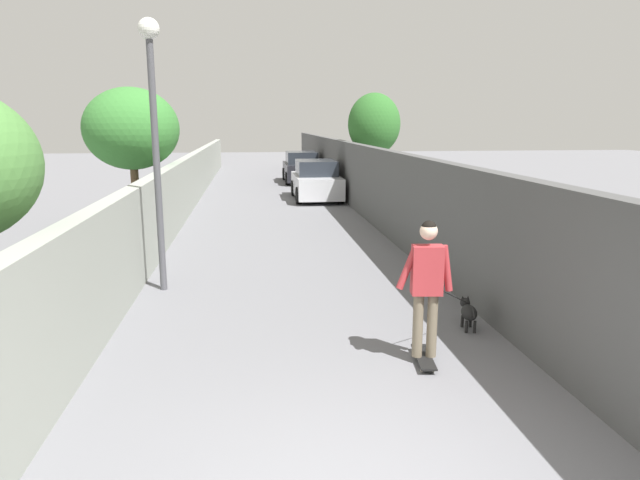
# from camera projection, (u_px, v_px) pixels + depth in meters

# --- Properties ---
(ground_plane) EXTENTS (80.00, 80.00, 0.00)m
(ground_plane) POSITION_uv_depth(u_px,v_px,m) (276.00, 218.00, 17.98)
(ground_plane) COLOR slate
(wall_left) EXTENTS (48.00, 0.30, 1.83)m
(wall_left) POSITION_uv_depth(u_px,v_px,m) (172.00, 200.00, 15.50)
(wall_left) COLOR #999E93
(wall_left) RESTS_ON ground
(fence_right) EXTENTS (48.00, 0.30, 2.27)m
(fence_right) POSITION_uv_depth(u_px,v_px,m) (381.00, 189.00, 16.15)
(fence_right) COLOR #4C4C4C
(fence_right) RESTS_ON ground
(tree_right_mid) EXTENTS (2.11, 2.11, 4.16)m
(tree_right_mid) POSITION_uv_depth(u_px,v_px,m) (374.00, 125.00, 22.73)
(tree_right_mid) COLOR brown
(tree_right_mid) RESTS_ON ground
(tree_left_far) EXTENTS (2.66, 2.66, 3.98)m
(tree_left_far) POSITION_uv_depth(u_px,v_px,m) (131.00, 129.00, 15.94)
(tree_left_far) COLOR brown
(tree_left_far) RESTS_ON ground
(lamp_post) EXTENTS (0.36, 0.36, 4.73)m
(lamp_post) POSITION_uv_depth(u_px,v_px,m) (154.00, 111.00, 9.71)
(lamp_post) COLOR #4C4C51
(lamp_post) RESTS_ON ground
(skateboard) EXTENTS (0.82, 0.29, 0.08)m
(skateboard) POSITION_uv_depth(u_px,v_px,m) (424.00, 357.00, 7.21)
(skateboard) COLOR black
(skateboard) RESTS_ON ground
(person_skateboarder) EXTENTS (0.26, 0.72, 1.76)m
(person_skateboarder) POSITION_uv_depth(u_px,v_px,m) (427.00, 278.00, 7.00)
(person_skateboarder) COLOR #726651
(person_skateboarder) RESTS_ON skateboard
(dog) EXTENTS (1.37, 1.14, 1.06)m
(dog) POSITION_uv_depth(u_px,v_px,m) (468.00, 311.00, 8.33)
(dog) COLOR black
(dog) RESTS_ON ground
(car_near) EXTENTS (3.84, 1.80, 1.54)m
(car_near) POSITION_uv_depth(u_px,v_px,m) (316.00, 181.00, 22.23)
(car_near) COLOR silver
(car_near) RESTS_ON ground
(car_far) EXTENTS (3.87, 1.80, 1.54)m
(car_far) POSITION_uv_depth(u_px,v_px,m) (302.00, 168.00, 28.52)
(car_far) COLOR black
(car_far) RESTS_ON ground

